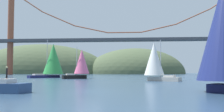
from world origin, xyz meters
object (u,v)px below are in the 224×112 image
sailboat_white_mainsail (155,61)px  sailboat_green_sail (53,60)px  channel_buoy (7,82)px  sailboat_pink_spinnaker (81,63)px

sailboat_white_mainsail → sailboat_green_sail: size_ratio=0.74×
sailboat_green_sail → channel_buoy: sailboat_green_sail is taller
sailboat_white_mainsail → channel_buoy: (-20.26, -15.23, -3.29)m
sailboat_green_sail → channel_buoy: (5.14, -34.91, -4.39)m
sailboat_pink_spinnaker → channel_buoy: bearing=-98.6°
sailboat_white_mainsail → channel_buoy: bearing=-143.1°
sailboat_white_mainsail → sailboat_green_sail: (-25.40, 19.68, 1.10)m
sailboat_green_sail → sailboat_pink_spinnaker: 12.13m
sailboat_green_sail → channel_buoy: bearing=-81.6°
sailboat_green_sail → sailboat_pink_spinnaker: size_ratio=1.37×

